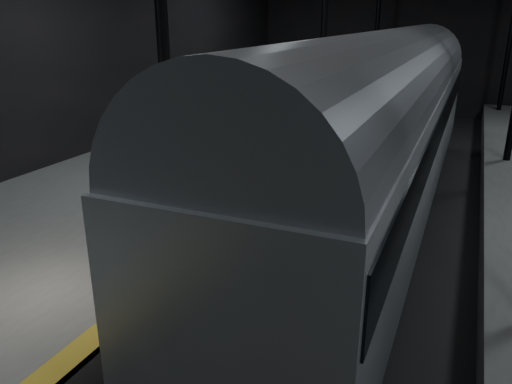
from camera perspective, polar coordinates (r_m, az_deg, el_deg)
The scene contains 6 objects.
ground at distance 14.75m, azimuth 12.37°, elevation -6.31°, with size 44.00×44.00×0.00m, color black.
platform_left at distance 17.37m, azimuth -12.45°, elevation -0.53°, with size 9.00×43.80×1.00m, color #525250.
tactile_strip at distance 15.20m, azimuth 0.59°, elevation -0.93°, with size 0.50×43.80×0.01m, color olive.
track at distance 14.72m, azimuth 12.39°, elevation -6.08°, with size 2.40×43.00×0.24m.
train at distance 15.38m, azimuth 14.58°, elevation 7.41°, with size 3.26×21.83×5.83m.
woman at distance 12.79m, azimuth -13.73°, elevation -1.57°, with size 0.61×0.40×1.66m, color #9C885F.
Camera 1 is at (2.26, -13.15, 6.29)m, focal length 35.00 mm.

